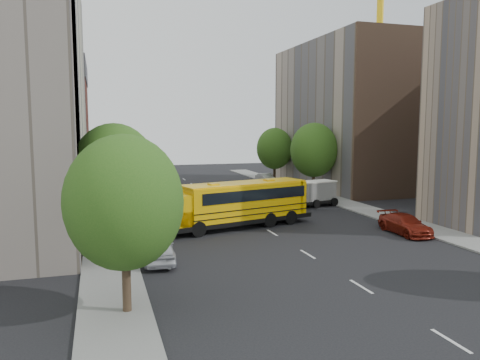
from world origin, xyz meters
name	(u,v)px	position (x,y,z in m)	size (l,w,h in m)	color
ground	(263,227)	(0.00, 0.00, 0.00)	(120.00, 120.00, 0.00)	black
sidewalk_left	(106,223)	(-11.50, 5.00, 0.06)	(3.00, 80.00, 0.12)	slate
sidewalk_right	(360,208)	(11.50, 5.00, 0.06)	(3.00, 80.00, 0.12)	slate
lane_markings	(228,206)	(0.00, 10.00, 0.01)	(0.15, 64.00, 0.01)	silver
building_left_cream	(12,96)	(-18.00, 6.00, 10.00)	(10.00, 26.00, 20.00)	#BEBA98
building_left_redbrick	(45,136)	(-18.00, 28.00, 6.50)	(10.00, 15.00, 13.00)	maroon
building_right_far	(344,116)	(18.00, 20.00, 9.00)	(10.00, 22.00, 18.00)	tan
building_right_sidewall	(397,114)	(18.00, 9.00, 9.00)	(10.10, 0.30, 18.00)	brown
tower_crane	(394,11)	(30.25, 28.00, 24.48)	(28.50, 1.20, 35.75)	yellow
street_tree_0	(124,203)	(-11.00, -14.00, 4.64)	(4.80, 4.80, 7.41)	#38281C
street_tree_1	(115,172)	(-11.00, -4.00, 4.95)	(5.12, 5.12, 7.90)	#38281C
street_tree_2	(108,156)	(-11.00, 14.00, 4.83)	(4.99, 4.99, 7.71)	#38281C
street_tree_4	(314,150)	(11.00, 14.00, 5.08)	(5.25, 5.25, 8.10)	#38281C
street_tree_5	(275,149)	(11.00, 26.00, 4.70)	(4.86, 4.86, 7.51)	#38281C
school_bus	(235,202)	(-2.06, 0.49, 1.96)	(12.76, 5.94, 3.52)	black
safari_truck	(309,193)	(7.34, 7.40, 1.29)	(6.01, 3.25, 2.44)	black
parked_car_0	(159,250)	(-8.80, -7.06, 0.74)	(1.75, 4.35, 1.48)	silver
parked_car_1	(137,205)	(-8.80, 8.53, 0.80)	(1.69, 4.86, 1.60)	white
parked_car_2	(119,185)	(-9.60, 24.34, 0.65)	(2.17, 4.70, 1.30)	black
parked_car_3	(405,224)	(9.02, -5.07, 0.70)	(1.96, 4.83, 1.40)	maroon
parked_car_5	(266,179)	(9.60, 25.44, 0.70)	(1.48, 4.25, 1.40)	#A0A19C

